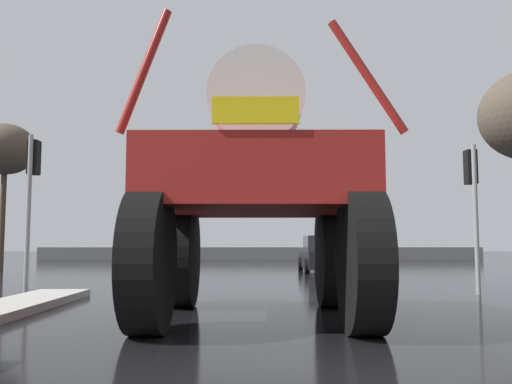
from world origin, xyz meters
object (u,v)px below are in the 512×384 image
object	(u,v)px
sedan_ahead	(324,255)
traffic_signal_near_right	(472,185)
oversize_sprayer	(256,193)
traffic_signal_near_left	(32,178)
bare_tree_left	(5,150)

from	to	relation	value
sedan_ahead	traffic_signal_near_right	world-z (taller)	traffic_signal_near_right
sedan_ahead	oversize_sprayer	bearing A→B (deg)	168.09
oversize_sprayer	traffic_signal_near_right	distance (m)	6.89
oversize_sprayer	traffic_signal_near_left	bearing A→B (deg)	52.09
sedan_ahead	bare_tree_left	xyz separation A→B (m)	(-13.86, 0.54, 4.55)
traffic_signal_near_right	bare_tree_left	bearing A→B (deg)	146.09
oversize_sprayer	traffic_signal_near_left	world-z (taller)	oversize_sprayer
sedan_ahead	traffic_signal_near_right	bearing A→B (deg)	-167.74
traffic_signal_near_right	bare_tree_left	size ratio (longest dim) A/B	0.56
traffic_signal_near_left	oversize_sprayer	bearing A→B (deg)	-38.97
bare_tree_left	traffic_signal_near_right	bearing A→B (deg)	-33.91
oversize_sprayer	traffic_signal_near_left	size ratio (longest dim) A/B	1.40
oversize_sprayer	sedan_ahead	distance (m)	15.03
traffic_signal_near_left	traffic_signal_near_right	xyz separation A→B (m)	(10.69, 0.00, -0.16)
sedan_ahead	traffic_signal_near_left	bearing A→B (deg)	140.62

